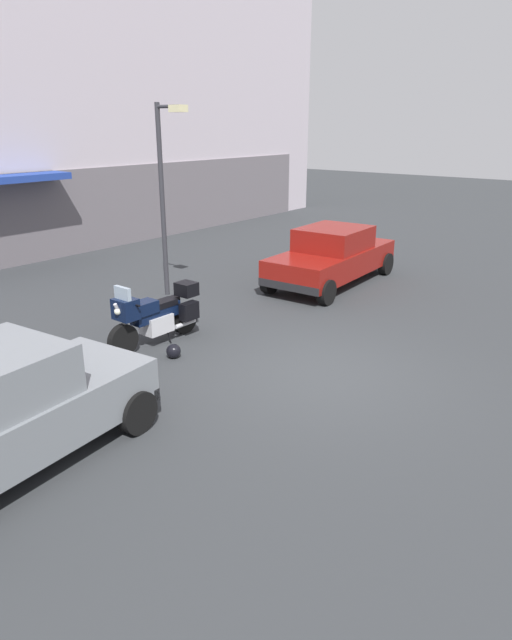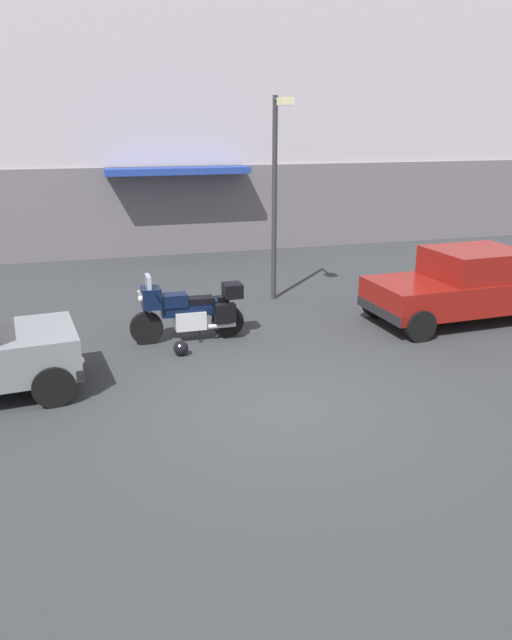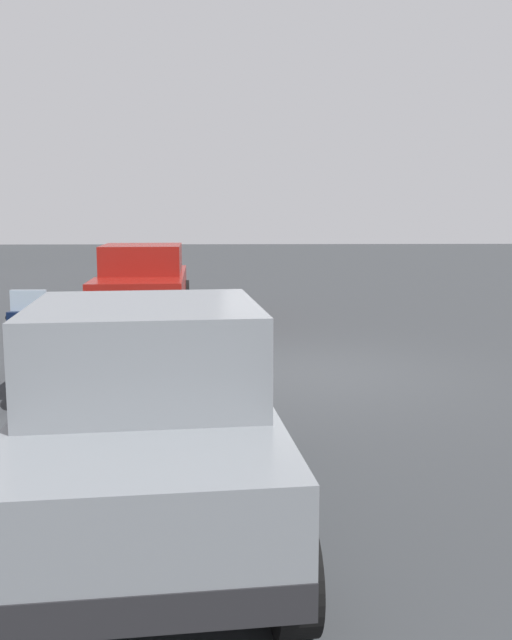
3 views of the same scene
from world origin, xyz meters
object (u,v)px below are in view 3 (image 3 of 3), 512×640
at_px(motorcycle, 49,341).
at_px(car_hatchback_near, 147,418).
at_px(helmet, 109,384).
at_px(car_sedan_far, 143,282).

height_order(motorcycle, car_hatchback_near, car_hatchback_near).
bearing_deg(motorcycle, helmet, 68.22).
distance_m(helmet, car_sedan_far, 6.45).
height_order(helmet, car_sedan_far, car_sedan_far).
relative_size(motorcycle, car_hatchback_near, 0.57).
bearing_deg(car_hatchback_near, helmet, 8.03).
relative_size(motorcycle, car_sedan_far, 0.49).
relative_size(motorcycle, helmet, 8.08).
xyz_separation_m(motorcycle, car_sedan_far, (6.08, -0.43, 0.16)).
bearing_deg(car_hatchback_near, car_sedan_far, 1.47).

